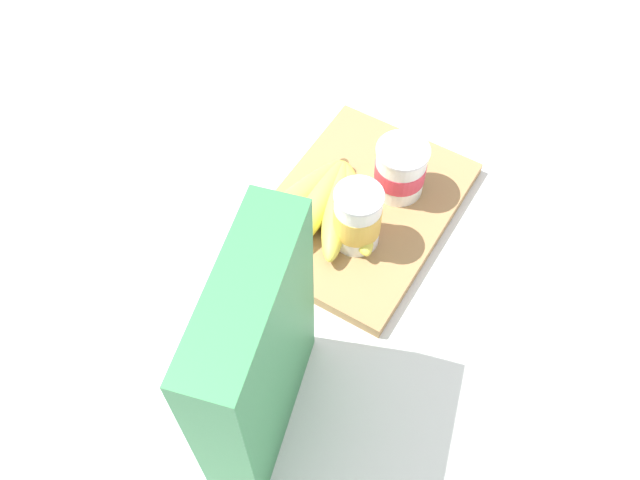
{
  "coord_description": "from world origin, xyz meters",
  "views": [
    {
      "loc": [
        0.51,
        0.25,
        0.77
      ],
      "look_at": [
        0.11,
        0.0,
        0.07
      ],
      "focal_mm": 38.48,
      "sensor_mm": 36.0,
      "label": 1
    }
  ],
  "objects_px": {
    "cutting_board": "(360,209)",
    "yogurt_cup_back": "(357,218)",
    "cereal_box": "(256,359)",
    "yogurt_cup_front": "(400,169)",
    "banana_bunch": "(325,205)"
  },
  "relations": [
    {
      "from": "yogurt_cup_back",
      "to": "banana_bunch",
      "type": "bearing_deg",
      "value": -104.43
    },
    {
      "from": "cereal_box",
      "to": "yogurt_cup_front",
      "type": "bearing_deg",
      "value": 167.59
    },
    {
      "from": "cereal_box",
      "to": "banana_bunch",
      "type": "bearing_deg",
      "value": -178.25
    },
    {
      "from": "yogurt_cup_front",
      "to": "yogurt_cup_back",
      "type": "xyz_separation_m",
      "value": [
        0.1,
        -0.01,
        0.01
      ]
    },
    {
      "from": "cutting_board",
      "to": "cereal_box",
      "type": "xyz_separation_m",
      "value": [
        0.3,
        0.05,
        0.14
      ]
    },
    {
      "from": "cereal_box",
      "to": "yogurt_cup_back",
      "type": "bearing_deg",
      "value": 170.47
    },
    {
      "from": "cereal_box",
      "to": "banana_bunch",
      "type": "distance_m",
      "value": 0.3
    },
    {
      "from": "cereal_box",
      "to": "yogurt_cup_front",
      "type": "relative_size",
      "value": 3.6
    },
    {
      "from": "cereal_box",
      "to": "banana_bunch",
      "type": "height_order",
      "value": "cereal_box"
    },
    {
      "from": "cereal_box",
      "to": "yogurt_cup_back",
      "type": "relative_size",
      "value": 3.07
    },
    {
      "from": "cutting_board",
      "to": "banana_bunch",
      "type": "bearing_deg",
      "value": -44.07
    },
    {
      "from": "yogurt_cup_front",
      "to": "yogurt_cup_back",
      "type": "relative_size",
      "value": 0.85
    },
    {
      "from": "cutting_board",
      "to": "yogurt_cup_back",
      "type": "distance_m",
      "value": 0.08
    },
    {
      "from": "cereal_box",
      "to": "yogurt_cup_back",
      "type": "xyz_separation_m",
      "value": [
        -0.25,
        -0.02,
        -0.08
      ]
    },
    {
      "from": "cutting_board",
      "to": "cereal_box",
      "type": "height_order",
      "value": "cereal_box"
    }
  ]
}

